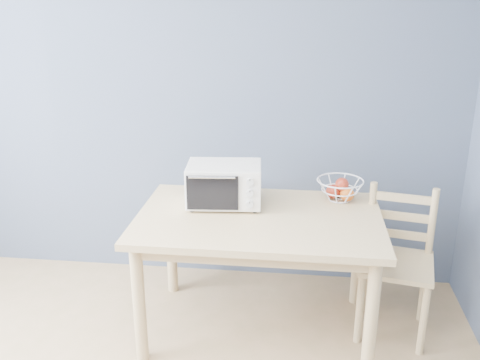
# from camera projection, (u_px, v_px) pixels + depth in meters

# --- Properties ---
(dining_table) EXTENTS (1.40, 0.90, 0.75)m
(dining_table) POSITION_uv_depth(u_px,v_px,m) (259.00, 232.00, 3.09)
(dining_table) COLOR #D8B681
(dining_table) RESTS_ON ground
(toaster_oven) EXTENTS (0.46, 0.35, 0.26)m
(toaster_oven) POSITION_uv_depth(u_px,v_px,m) (221.00, 184.00, 3.17)
(toaster_oven) COLOR white
(toaster_oven) RESTS_ON dining_table
(fruit_basket) EXTENTS (0.35, 0.35, 0.15)m
(fruit_basket) POSITION_uv_depth(u_px,v_px,m) (340.00, 189.00, 3.26)
(fruit_basket) COLOR white
(fruit_basket) RESTS_ON dining_table
(dining_chair) EXTENTS (0.49, 0.49, 0.88)m
(dining_chair) POSITION_uv_depth(u_px,v_px,m) (396.00, 264.00, 3.17)
(dining_chair) COLOR #D8B681
(dining_chair) RESTS_ON ground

